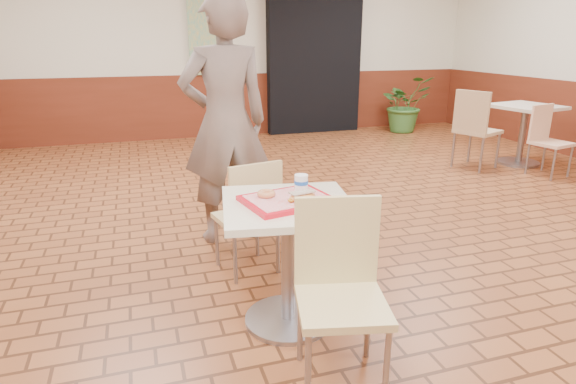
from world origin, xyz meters
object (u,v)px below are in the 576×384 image
object	(u,v)px
customer	(225,123)
potted_plant	(405,104)
main_table	(288,243)
paper_cup	(301,183)
long_john_donut	(302,196)
chair_second_left	(475,125)
ring_donut	(266,194)
serving_tray	(288,200)
chair_second_front	(547,136)
chair_main_back	(250,212)
second_table	(524,125)
chair_main_front	(340,283)

from	to	relation	value
customer	potted_plant	world-z (taller)	customer
main_table	paper_cup	bearing A→B (deg)	38.86
long_john_donut	chair_second_left	bearing A→B (deg)	39.73
ring_donut	paper_cup	xyz separation A→B (m)	(0.21, 0.03, 0.03)
main_table	serving_tray	distance (m)	0.25
chair_second_left	customer	bearing A→B (deg)	88.64
paper_cup	chair_second_front	xyz separation A→B (m)	(3.76, 2.00, -0.35)
long_john_donut	chair_second_front	world-z (taller)	chair_second_front
chair_main_back	second_table	bearing A→B (deg)	-166.95
ring_donut	chair_second_front	distance (m)	4.47
paper_cup	second_table	bearing A→B (deg)	32.78
chair_main_back	second_table	world-z (taller)	chair_main_back
main_table	chair_second_front	size ratio (longest dim) A/B	0.89
second_table	chair_second_front	bearing A→B (deg)	-102.36
chair_main_front	serving_tray	bearing A→B (deg)	114.34
ring_donut	long_john_donut	distance (m)	0.20
chair_main_back	chair_second_front	size ratio (longest dim) A/B	0.99
serving_tray	chair_second_left	world-z (taller)	chair_second_left
serving_tray	long_john_donut	xyz separation A→B (m)	(0.05, -0.06, 0.04)
chair_main_front	serving_tray	distance (m)	0.56
serving_tray	long_john_donut	size ratio (longest dim) A/B	2.74
main_table	chair_main_back	distance (m)	0.66
chair_main_back	serving_tray	bearing A→B (deg)	82.97
customer	ring_donut	xyz separation A→B (m)	(-0.02, -1.27, -0.17)
chair_main_back	paper_cup	bearing A→B (deg)	93.66
chair_main_back	ring_donut	distance (m)	0.68
customer	potted_plant	xyz separation A→B (m)	(3.77, 3.67, -0.48)
potted_plant	chair_second_left	bearing A→B (deg)	-100.85
long_john_donut	second_table	bearing A→B (deg)	33.96
paper_cup	chair_second_left	world-z (taller)	chair_second_left
main_table	long_john_donut	bearing A→B (deg)	-49.68
customer	chair_second_front	distance (m)	4.05
customer	potted_plant	size ratio (longest dim) A/B	2.00
chair_main_front	paper_cup	size ratio (longest dim) A/B	9.17
second_table	chair_second_front	xyz separation A→B (m)	(-0.11, -0.49, -0.05)
chair_main_front	chair_main_back	world-z (taller)	chair_main_front
main_table	chair_main_back	size ratio (longest dim) A/B	0.90
long_john_donut	paper_cup	distance (m)	0.16
chair_second_left	chair_second_front	bearing A→B (deg)	-148.97
customer	ring_donut	bearing A→B (deg)	83.80
customer	long_john_donut	distance (m)	1.41
serving_tray	chair_main_front	bearing A→B (deg)	-78.77
customer	chair_second_left	xyz separation A→B (m)	(3.31, 1.24, -0.41)
customer	second_table	size ratio (longest dim) A/B	2.51
chair_main_back	chair_second_front	bearing A→B (deg)	-172.42
chair_main_front	paper_cup	bearing A→B (deg)	102.53
main_table	chair_second_left	world-z (taller)	chair_second_left
chair_main_back	main_table	bearing A→B (deg)	82.97
potted_plant	chair_second_front	bearing A→B (deg)	-86.48
paper_cup	second_table	xyz separation A→B (m)	(3.87, 2.49, -0.30)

